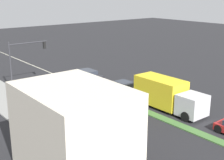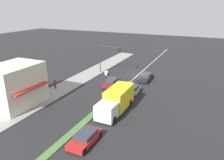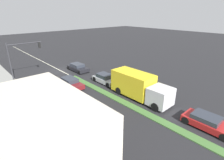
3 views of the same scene
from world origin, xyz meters
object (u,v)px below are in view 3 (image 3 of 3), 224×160
(sedan_dark, at_px, (78,67))
(sedan_maroon, at_px, (71,83))
(traffic_signal_main, at_px, (20,55))
(warning_aframe_sign, at_px, (31,80))
(delivery_truck, at_px, (139,86))
(hatchback_red, at_px, (207,122))
(sedan_silver, at_px, (105,79))
(pedestrian, at_px, (19,119))

(sedan_dark, distance_m, sedan_maroon, 6.91)
(traffic_signal_main, distance_m, sedan_maroon, 8.03)
(warning_aframe_sign, bearing_deg, delivery_truck, 121.18)
(hatchback_red, height_order, sedan_silver, sedan_silver)
(pedestrian, relative_size, delivery_truck, 0.22)
(sedan_maroon, distance_m, sedan_silver, 4.80)
(traffic_signal_main, height_order, hatchback_red, traffic_signal_main)
(delivery_truck, distance_m, sedan_maroon, 9.18)
(delivery_truck, relative_size, sedan_dark, 1.77)
(warning_aframe_sign, distance_m, hatchback_red, 22.19)
(pedestrian, distance_m, sedan_maroon, 9.32)
(pedestrian, bearing_deg, warning_aframe_sign, -113.26)
(warning_aframe_sign, height_order, sedan_dark, sedan_dark)
(sedan_dark, xyz_separation_m, sedan_maroon, (4.40, 5.33, 0.02))
(hatchback_red, bearing_deg, sedan_maroon, -74.43)
(delivery_truck, height_order, sedan_silver, delivery_truck)
(sedan_dark, relative_size, sedan_silver, 1.10)
(traffic_signal_main, relative_size, sedan_dark, 1.32)
(sedan_dark, bearing_deg, hatchback_red, 90.00)
(warning_aframe_sign, bearing_deg, pedestrian, 66.74)
(sedan_dark, distance_m, hatchback_red, 21.12)
(warning_aframe_sign, bearing_deg, traffic_signal_main, -68.76)
(warning_aframe_sign, relative_size, sedan_silver, 0.22)
(pedestrian, xyz_separation_m, hatchback_red, (-12.18, 10.68, -0.43))
(pedestrian, height_order, hatchback_red, pedestrian)
(sedan_maroon, bearing_deg, hatchback_red, 105.57)
(sedan_dark, bearing_deg, sedan_maroon, 50.45)
(sedan_maroon, height_order, sedan_silver, sedan_silver)
(traffic_signal_main, xyz_separation_m, hatchback_red, (-8.32, 21.97, -3.32))
(delivery_truck, relative_size, hatchback_red, 1.85)
(warning_aframe_sign, distance_m, sedan_silver, 10.44)
(sedan_silver, bearing_deg, sedan_dark, -90.00)
(sedan_dark, height_order, sedan_silver, sedan_silver)
(pedestrian, xyz_separation_m, sedan_maroon, (-7.78, -5.11, -0.39))
(pedestrian, distance_m, hatchback_red, 16.20)
(warning_aframe_sign, bearing_deg, sedan_silver, 138.77)
(traffic_signal_main, xyz_separation_m, delivery_truck, (-8.32, 14.19, -2.43))
(hatchback_red, bearing_deg, warning_aframe_sign, -69.28)
(traffic_signal_main, height_order, sedan_silver, traffic_signal_main)
(pedestrian, distance_m, warning_aframe_sign, 10.99)
(warning_aframe_sign, xyz_separation_m, hatchback_red, (-7.85, 20.75, 0.15))
(traffic_signal_main, height_order, sedan_maroon, traffic_signal_main)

